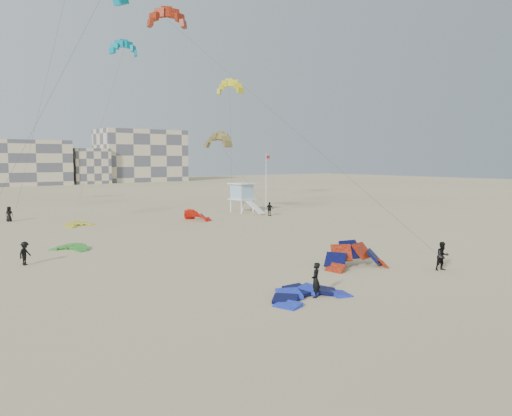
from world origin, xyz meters
TOP-DOWN VIEW (x-y plane):
  - ground at (0.00, 0.00)m, footprint 320.00×320.00m
  - kite_ground_blue at (1.37, 2.18)m, footprint 4.10×4.33m
  - kite_ground_orange at (8.67, 5.57)m, footprint 5.24×5.22m
  - kite_ground_green at (-4.16, 23.25)m, footprint 4.13×4.09m
  - kite_ground_red_far at (13.16, 33.68)m, footprint 4.42×4.35m
  - kite_ground_yellow at (0.79, 36.88)m, footprint 4.06×4.18m
  - kitesurfer_main at (1.79, 2.14)m, footprint 0.78×0.74m
  - kitesurfer_b at (12.52, 1.86)m, footprint 1.05×0.92m
  - kitesurfer_c at (-8.24, 19.35)m, footprint 1.15×1.11m
  - kitesurfer_d at (22.63, 32.21)m, footprint 0.76×1.09m
  - kitesurfer_e at (-4.35, 45.37)m, footprint 0.95×0.75m
  - kitesurfer_f at (30.44, 49.16)m, footprint 0.86×1.64m
  - kite_fly_orange at (7.86, 29.95)m, footprint 6.14×31.13m
  - kite_fly_olive at (17.38, 35.72)m, footprint 7.03×6.02m
  - kite_fly_yellow at (28.26, 49.36)m, footprint 5.50×5.68m
  - kite_fly_teal_b at (12.60, 52.47)m, footprint 8.77×3.88m
  - lifeguard_tower_near at (22.14, 37.42)m, footprint 3.07×5.50m
  - flagpole at (24.04, 34.72)m, footprint 0.63×0.10m
  - condo_mid at (10.00, 130.00)m, footprint 32.00×16.00m
  - condo_east at (50.00, 132.00)m, footprint 26.00×14.00m
  - condo_fill_right at (32.00, 128.00)m, footprint 10.00×10.00m

SIDE VIEW (x-z plane):
  - ground at x=0.00m, z-range 0.00..0.00m
  - kite_ground_blue at x=1.37m, z-range -0.73..0.73m
  - kite_ground_orange at x=8.67m, z-range -2.21..2.21m
  - kite_ground_green at x=-4.16m, z-range -0.65..0.65m
  - kite_ground_red_far at x=13.16m, z-range -1.89..1.89m
  - kite_ground_yellow at x=0.79m, z-range -0.64..0.64m
  - kitesurfer_c at x=-8.24m, z-range 0.00..1.58m
  - kitesurfer_f at x=30.44m, z-range 0.00..1.68m
  - kitesurfer_e at x=-4.35m, z-range 0.00..1.72m
  - kitesurfer_d at x=22.63m, z-range 0.00..1.72m
  - kitesurfer_main at x=1.79m, z-range 0.00..1.80m
  - kitesurfer_b at x=12.52m, z-range 0.00..1.82m
  - lifeguard_tower_near at x=22.14m, z-range -0.02..3.88m
  - flagpole at x=24.04m, z-range 0.20..7.93m
  - condo_fill_right at x=32.00m, z-range 0.00..10.00m
  - condo_mid at x=10.00m, z-range 0.00..12.00m
  - condo_east at x=50.00m, z-range 0.00..16.00m
  - kite_fly_olive at x=17.38m, z-range 4.30..14.01m
  - kite_fly_yellow at x=28.26m, z-range 8.84..26.99m
  - kite_fly_orange at x=7.86m, z-range 10.24..31.17m
  - kite_fly_teal_b at x=12.60m, z-range 11.10..33.54m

